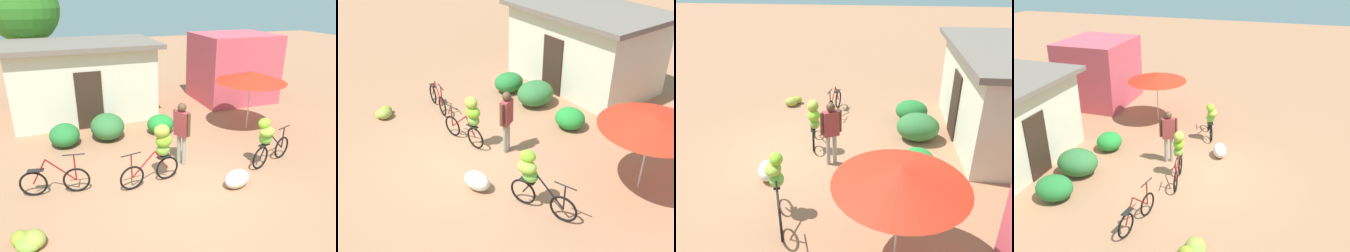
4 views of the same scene
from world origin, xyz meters
TOP-DOWN VIEW (x-y plane):
  - ground_plane at (0.00, 0.00)m, footprint 60.00×60.00m
  - building_low at (-1.50, 6.25)m, footprint 5.48×3.51m
  - hedge_bush_front_left at (-2.47, 3.58)m, footprint 0.91×1.06m
  - hedge_bush_front_right at (-1.12, 3.66)m, footprint 1.08×1.27m
  - hedge_bush_mid at (0.64, 3.50)m, footprint 0.92×0.86m
  - market_umbrella at (3.60, 2.82)m, footprint 2.34×2.34m
  - bicycle_leftmost at (-2.82, 0.93)m, footprint 1.58×0.33m
  - bicycle_near_pile at (-0.36, 0.64)m, footprint 1.57×0.47m
  - bicycle_center_loaded at (2.57, 0.36)m, footprint 1.57×0.68m
  - banana_pile_on_ground at (-3.36, -0.69)m, footprint 0.72×0.70m
  - produce_sack at (1.31, -0.27)m, footprint 0.79×0.61m
  - person_vendor at (0.47, 1.25)m, footprint 0.36×0.53m

SIDE VIEW (x-z plane):
  - ground_plane at x=0.00m, z-range 0.00..0.00m
  - banana_pile_on_ground at x=-3.36m, z-range -0.02..0.30m
  - produce_sack at x=1.31m, z-range 0.00..0.44m
  - hedge_bush_mid at x=0.64m, z-range 0.00..0.62m
  - hedge_bush_front_left at x=-2.47m, z-range 0.00..0.69m
  - bicycle_leftmost at x=-2.82m, z-range -0.15..0.85m
  - hedge_bush_front_right at x=-1.12m, z-range 0.00..0.82m
  - bicycle_center_loaded at x=2.57m, z-range 0.12..1.55m
  - bicycle_near_pile at x=-0.36m, z-range 0.14..1.65m
  - person_vendor at x=0.47m, z-range 0.21..1.98m
  - building_low at x=-1.50m, z-range 0.02..2.80m
  - market_umbrella at x=3.60m, z-range 0.84..2.87m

